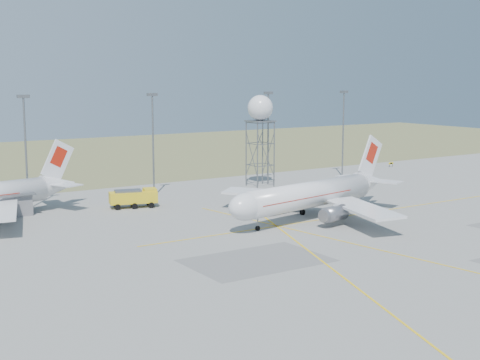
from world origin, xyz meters
TOP-DOWN VIEW (x-y plane):
  - ground at (0.00, 0.00)m, footprint 400.00×400.00m
  - grass_strip at (0.00, 140.00)m, footprint 400.00×120.00m
  - mast_a at (-35.00, 66.00)m, footprint 2.20×0.50m
  - mast_b at (-10.00, 66.00)m, footprint 2.20×0.50m
  - mast_c at (18.00, 66.00)m, footprint 2.20×0.50m
  - mast_d at (40.00, 66.00)m, footprint 2.20×0.50m
  - taxi_sign_near at (55.60, 72.00)m, footprint 1.60×0.17m
  - taxi_sign_far at (62.60, 72.00)m, footprint 1.60×0.17m
  - airliner_main at (2.23, 31.46)m, footprint 38.55×36.95m
  - radar_tower at (14.80, 64.46)m, footprint 5.48×5.48m
  - fire_truck at (-18.33, 56.81)m, footprint 9.02×5.19m

SIDE VIEW (x-z plane):
  - ground at x=0.00m, z-range 0.00..0.00m
  - grass_strip at x=0.00m, z-range 0.00..0.03m
  - taxi_sign_near at x=55.60m, z-range 0.29..1.49m
  - taxi_sign_far at x=62.60m, z-range 0.29..1.49m
  - fire_truck at x=-18.33m, z-range -0.07..3.36m
  - airliner_main at x=2.23m, z-range -2.55..10.62m
  - radar_tower at x=14.80m, z-range 1.21..21.04m
  - mast_a at x=-35.00m, z-range 1.82..22.32m
  - mast_b at x=-10.00m, z-range 1.82..22.32m
  - mast_c at x=18.00m, z-range 1.82..22.32m
  - mast_d at x=40.00m, z-range 1.82..22.32m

